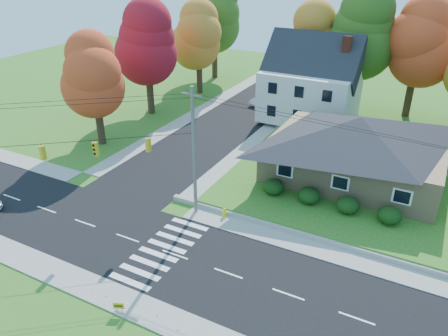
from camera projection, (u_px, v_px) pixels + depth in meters
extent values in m
plane|color=#3D7923|center=(175.00, 255.00, 29.11)|extent=(120.00, 120.00, 0.00)
cube|color=black|center=(175.00, 255.00, 29.11)|extent=(90.00, 8.00, 0.02)
cube|color=black|center=(239.00, 116.00, 52.93)|extent=(8.00, 44.00, 0.02)
cube|color=#9C9A90|center=(212.00, 218.00, 33.04)|extent=(90.00, 2.00, 0.08)
cube|color=#9C9A90|center=(127.00, 303.00, 25.15)|extent=(90.00, 2.00, 0.08)
cube|color=#3D7923|center=(419.00, 167.00, 40.16)|extent=(30.00, 30.00, 0.50)
cube|color=tan|center=(355.00, 159.00, 37.45)|extent=(14.00, 10.00, 3.20)
pyramid|color=#26262B|center=(359.00, 129.00, 36.23)|extent=(14.60, 10.60, 2.20)
cube|color=silver|center=(310.00, 95.00, 49.69)|extent=(10.00, 8.00, 5.60)
pyramid|color=#26262B|center=(313.00, 59.00, 47.88)|extent=(10.40, 8.40, 2.40)
cube|color=brown|center=(342.00, 81.00, 47.33)|extent=(0.90, 0.90, 9.60)
ellipsoid|color=#163A10|center=(273.00, 187.00, 35.08)|extent=(1.70, 1.70, 1.27)
ellipsoid|color=#163A10|center=(309.00, 195.00, 33.83)|extent=(1.70, 1.70, 1.27)
ellipsoid|color=#163A10|center=(348.00, 205.00, 32.59)|extent=(1.70, 1.70, 1.27)
ellipsoid|color=#163A10|center=(390.00, 215.00, 31.34)|extent=(1.70, 1.70, 1.27)
cylinder|color=#666059|center=(194.00, 153.00, 31.57)|extent=(0.26, 0.26, 10.00)
cube|color=#666059|center=(192.00, 95.00, 29.57)|extent=(1.60, 0.12, 0.12)
cube|color=gold|center=(43.00, 153.00, 29.41)|extent=(0.26, 0.34, 1.00)
cube|color=gold|center=(96.00, 149.00, 29.99)|extent=(0.34, 0.26, 1.00)
cube|color=gold|center=(148.00, 145.00, 30.60)|extent=(0.26, 0.34, 1.00)
cylinder|color=black|center=(71.00, 142.00, 29.44)|extent=(13.02, 10.43, 0.04)
cylinder|color=#3F2A19|center=(309.00, 80.00, 55.30)|extent=(0.80, 0.80, 5.40)
sphere|color=orange|center=(312.00, 49.00, 53.53)|extent=(6.72, 6.72, 6.72)
sphere|color=orange|center=(313.00, 35.00, 52.76)|extent=(5.91, 5.91, 5.91)
sphere|color=orange|center=(314.00, 21.00, 52.00)|extent=(5.11, 5.11, 5.11)
cylinder|color=#3F2A19|center=(356.00, 85.00, 51.81)|extent=(0.86, 0.86, 6.30)
sphere|color=#39601A|center=(361.00, 46.00, 49.75)|extent=(7.84, 7.84, 7.84)
sphere|color=#39601A|center=(363.00, 28.00, 48.86)|extent=(6.90, 6.90, 6.90)
sphere|color=#39601A|center=(366.00, 10.00, 47.97)|extent=(5.96, 5.96, 5.96)
cylinder|color=#3F2A19|center=(410.00, 92.00, 50.21)|extent=(0.83, 0.83, 5.85)
sphere|color=#D7421E|center=(417.00, 55.00, 48.29)|extent=(7.28, 7.28, 7.28)
sphere|color=#D7421E|center=(421.00, 38.00, 47.47)|extent=(6.41, 6.41, 6.41)
sphere|color=#D7421E|center=(424.00, 21.00, 46.64)|extent=(5.53, 5.53, 5.53)
cylinder|color=#3F2A19|center=(100.00, 121.00, 44.51)|extent=(0.77, 0.77, 4.95)
sphere|color=#D7421E|center=(95.00, 87.00, 42.89)|extent=(6.16, 6.16, 6.16)
sphere|color=#D7421E|center=(93.00, 71.00, 42.19)|extent=(5.42, 5.42, 5.42)
sphere|color=#D7421E|center=(90.00, 55.00, 41.49)|extent=(4.68, 4.68, 4.68)
cylinder|color=#3F2A19|center=(150.00, 90.00, 52.61)|extent=(0.83, 0.83, 5.85)
sphere|color=#A71520|center=(147.00, 55.00, 50.69)|extent=(7.28, 7.28, 7.28)
sphere|color=#A71520|center=(146.00, 38.00, 49.86)|extent=(6.41, 6.41, 6.41)
sphere|color=#A71520|center=(145.00, 22.00, 49.04)|extent=(5.53, 5.53, 5.53)
cylinder|color=#3F2A19|center=(199.00, 74.00, 60.18)|extent=(0.80, 0.80, 5.40)
sphere|color=orange|center=(199.00, 45.00, 58.41)|extent=(6.72, 6.72, 6.72)
sphere|color=orange|center=(198.00, 32.00, 57.64)|extent=(5.91, 5.91, 5.91)
sphere|color=orange|center=(198.00, 19.00, 56.88)|extent=(5.11, 5.11, 5.11)
cylinder|color=#3F2A19|center=(215.00, 57.00, 67.11)|extent=(0.86, 0.86, 6.30)
sphere|color=#39601A|center=(214.00, 26.00, 65.04)|extent=(7.84, 7.84, 7.84)
sphere|color=#39601A|center=(214.00, 13.00, 64.15)|extent=(6.90, 6.90, 6.90)
imported|color=silver|center=(263.00, 100.00, 56.45)|extent=(2.59, 4.22, 1.31)
cylinder|color=#F4F402|center=(224.00, 216.00, 33.18)|extent=(0.34, 0.34, 0.09)
cylinder|color=#F4F402|center=(224.00, 213.00, 33.05)|extent=(0.23, 0.23, 0.52)
sphere|color=#F4F402|center=(224.00, 210.00, 32.91)|extent=(0.24, 0.24, 0.24)
cylinder|color=#F4F402|center=(224.00, 212.00, 33.01)|extent=(0.44, 0.21, 0.11)
cylinder|color=black|center=(116.00, 309.00, 24.45)|extent=(0.02, 0.02, 0.52)
cylinder|color=black|center=(122.00, 311.00, 24.27)|extent=(0.02, 0.02, 0.52)
cube|color=yellow|center=(118.00, 306.00, 24.22)|extent=(0.58, 0.28, 0.42)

